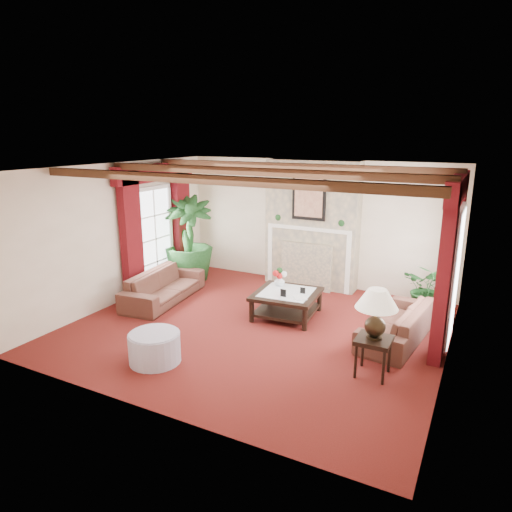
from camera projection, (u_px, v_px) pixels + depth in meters
The scene contains 23 objects.
floor at pixel (257, 327), 7.83m from camera, with size 6.00×6.00×0.00m, color #43100C.
ceiling at pixel (257, 168), 7.13m from camera, with size 6.00×6.00×0.00m, color white.
back_wall at pixel (315, 223), 9.84m from camera, with size 6.00×0.02×2.70m, color beige.
left_wall at pixel (119, 234), 8.81m from camera, with size 0.02×5.50×2.70m, color beige.
right_wall at pixel (454, 277), 6.15m from camera, with size 0.02×5.50×2.70m, color beige.
ceiling_beams at pixel (257, 172), 7.14m from camera, with size 6.00×3.00×0.12m, color #3B2412, non-canonical shape.
fireplace at pixel (314, 160), 9.32m from camera, with size 2.00×0.52×2.70m, color tan, non-canonical shape.
french_door_left at pixel (152, 188), 9.45m from camera, with size 0.10×1.10×2.16m, color white, non-canonical shape.
french_door_right at pixel (464, 209), 6.82m from camera, with size 0.10×1.10×2.16m, color white, non-canonical shape.
curtains_left at pixel (155, 168), 9.29m from camera, with size 0.20×2.40×2.55m, color #49090C, non-canonical shape.
curtains_right at pixel (459, 180), 6.76m from camera, with size 0.20×2.40×2.55m, color #49090C, non-canonical shape.
sofa_left at pixel (164, 281), 9.01m from camera, with size 0.82×2.08×0.79m, color #330E14.
sofa_right at pixel (398, 317), 7.30m from camera, with size 0.80×1.99×0.76m, color #330E14.
potted_palm at pixel (189, 258), 10.22m from camera, with size 2.04×2.14×1.07m, color black.
small_plant at pixel (429, 295), 8.30m from camera, with size 1.17×1.22×0.76m, color black.
coffee_table at pixel (287, 304), 8.27m from camera, with size 1.11×1.11×0.45m, color black, non-canonical shape.
side_table at pixel (373, 357), 6.23m from camera, with size 0.47×0.47×0.55m, color black, non-canonical shape.
ottoman at pixel (155, 348), 6.61m from camera, with size 0.75×0.75×0.44m, color gray.
table_lamp at pixel (376, 313), 6.06m from camera, with size 0.57×0.57×0.72m, color black, non-canonical shape.
flower_vase at pixel (280, 281), 8.53m from camera, with size 0.23×0.24×0.20m, color silver.
book at pixel (294, 291), 7.86m from camera, with size 0.17×0.14×0.28m, color black.
photo_frame_a at pixel (283, 293), 7.95m from camera, with size 0.11×0.02×0.14m, color black, non-canonical shape.
photo_frame_b at pixel (303, 291), 8.11m from camera, with size 0.09×0.02×0.12m, color black, non-canonical shape.
Camera 1 is at (3.31, -6.44, 3.22)m, focal length 32.00 mm.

